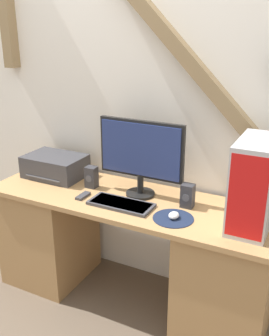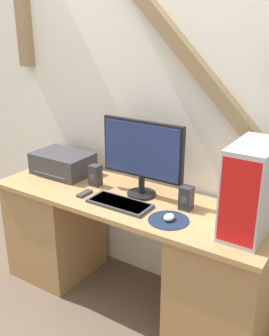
% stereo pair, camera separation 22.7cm
% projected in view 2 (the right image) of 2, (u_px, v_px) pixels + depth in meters
% --- Properties ---
extents(ground_plane, '(12.00, 12.00, 0.00)m').
position_uv_depth(ground_plane, '(103.00, 323.00, 2.40)').
color(ground_plane, brown).
extents(wall_back, '(6.40, 0.21, 2.70)m').
position_uv_depth(wall_back, '(158.00, 86.00, 2.41)').
color(wall_back, white).
rests_on(wall_back, ground_plane).
extents(desk, '(1.77, 0.57, 0.73)m').
position_uv_depth(desk, '(129.00, 248.00, 2.49)').
color(desk, tan).
rests_on(desk, ground_plane).
extents(monitor, '(0.54, 0.18, 0.47)m').
position_uv_depth(monitor, '(142.00, 153.00, 2.31)').
color(monitor, black).
rests_on(monitor, desk).
extents(keyboard, '(0.38, 0.17, 0.02)m').
position_uv_depth(keyboard, '(120.00, 203.00, 2.28)').
color(keyboard, '#3D3D42').
rests_on(keyboard, desk).
extents(mousepad, '(0.22, 0.22, 0.00)m').
position_uv_depth(mousepad, '(169.00, 220.00, 2.10)').
color(mousepad, '#19233D').
rests_on(mousepad, desk).
extents(mouse, '(0.05, 0.07, 0.03)m').
position_uv_depth(mouse, '(169.00, 217.00, 2.09)').
color(mouse, silver).
rests_on(mouse, mousepad).
extents(computer_tower, '(0.20, 0.38, 0.47)m').
position_uv_depth(computer_tower, '(251.00, 189.00, 1.91)').
color(computer_tower, '#B2B2B7').
rests_on(computer_tower, desk).
extents(printer, '(0.39, 0.28, 0.15)m').
position_uv_depth(printer, '(63.00, 163.00, 2.72)').
color(printer, '#38383D').
rests_on(printer, desk).
extents(speaker_left, '(0.07, 0.07, 0.14)m').
position_uv_depth(speaker_left, '(95.00, 175.00, 2.52)').
color(speaker_left, '#2D2D33').
rests_on(speaker_left, desk).
extents(speaker_right, '(0.07, 0.07, 0.14)m').
position_uv_depth(speaker_right, '(186.00, 198.00, 2.20)').
color(speaker_right, '#2D2D33').
rests_on(speaker_right, desk).
extents(remote_control, '(0.04, 0.11, 0.02)m').
position_uv_depth(remote_control, '(85.00, 194.00, 2.41)').
color(remote_control, '#38383D').
rests_on(remote_control, desk).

